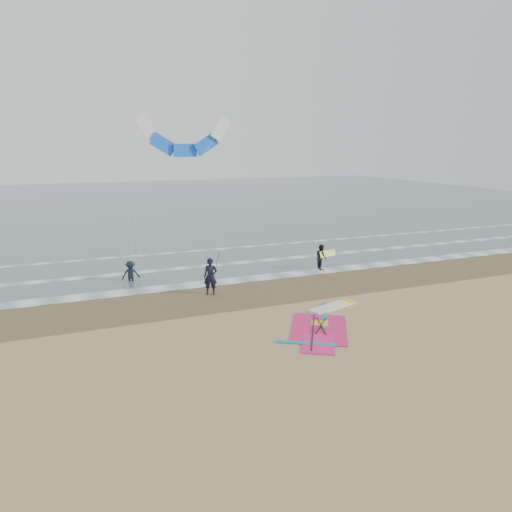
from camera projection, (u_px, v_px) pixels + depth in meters
name	position (u px, v px, depth m)	size (l,w,h in m)	color
ground	(336.00, 328.00, 19.53)	(120.00, 120.00, 0.00)	tan
sea_water	(155.00, 202.00, 63.02)	(120.00, 80.00, 0.02)	#47605E
wet_sand_band	(279.00, 288.00, 24.97)	(120.00, 5.00, 0.01)	brown
foam_waterline	(250.00, 268.00, 28.99)	(120.00, 9.15, 0.02)	white
windsurf_rig	(324.00, 322.00, 20.06)	(5.61, 5.31, 0.13)	white
person_standing	(211.00, 277.00, 23.73)	(0.71, 0.47, 1.95)	black
person_walking	(321.00, 257.00, 28.64)	(0.78, 0.61, 1.60)	black
person_wading	(130.00, 268.00, 26.01)	(1.02, 0.58, 1.57)	black
held_pole	(216.00, 268.00, 23.73)	(0.17, 0.86, 1.82)	black
carried_kiteboard	(328.00, 253.00, 28.64)	(1.30, 0.51, 0.39)	yellow
surf_kite	(185.00, 139.00, 29.80)	(7.65, 4.60, 8.65)	white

